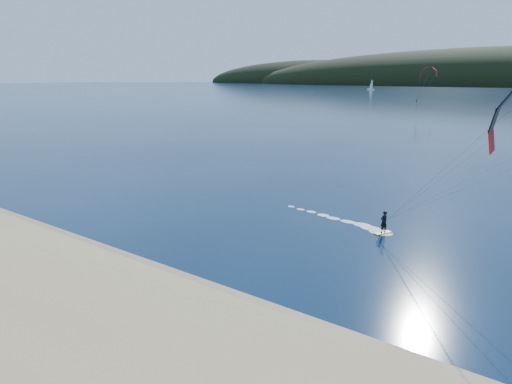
% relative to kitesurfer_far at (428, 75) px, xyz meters
% --- Properties ---
extents(ground, '(1800.00, 1800.00, 0.00)m').
position_rel_kitesurfer_far_xyz_m(ground, '(30.63, -197.36, -12.97)').
color(ground, '#061B32').
rests_on(ground, ground).
extents(wet_sand, '(220.00, 2.50, 0.10)m').
position_rel_kitesurfer_far_xyz_m(wet_sand, '(30.63, -192.86, -12.92)').
color(wet_sand, '#977D58').
rests_on(wet_sand, ground).
extents(kitesurfer_far, '(9.77, 8.04, 14.99)m').
position_rel_kitesurfer_far_xyz_m(kitesurfer_far, '(0.00, 0.00, 0.00)').
color(kitesurfer_far, '#C7E21A').
rests_on(kitesurfer_far, ground).
extents(sailboat, '(7.51, 5.15, 10.52)m').
position_rel_kitesurfer_far_xyz_m(sailboat, '(-98.07, 200.62, -12.19)').
color(sailboat, white).
rests_on(sailboat, ground).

